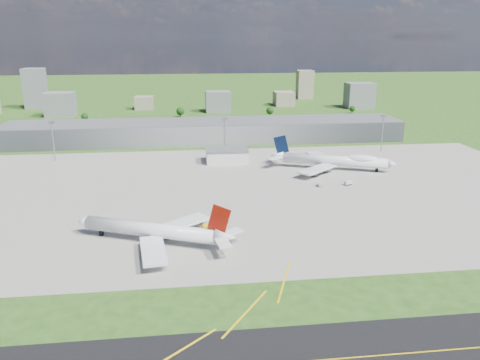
{
  "coord_description": "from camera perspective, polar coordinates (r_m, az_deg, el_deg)",
  "views": [
    {
      "loc": [
        -15.8,
        -190.05,
        77.25
      ],
      "look_at": [
        10.43,
        30.52,
        9.0
      ],
      "focal_mm": 35.0,
      "sensor_mm": 36.0,
      "label": 1
    }
  ],
  "objects": [
    {
      "name": "bldg_tall_w",
      "position": [
        576.69,
        -23.69,
        10.18
      ],
      "size": [
        22.0,
        20.0,
        44.0
      ],
      "primitive_type": "cube",
      "color": "slate",
      "rests_on": "ground"
    },
    {
      "name": "van_white_far",
      "position": [
        260.28,
        13.04,
        -0.37
      ],
      "size": [
        4.74,
        3.51,
        2.26
      ],
      "rotation": [
        0.0,
        0.0,
        0.39
      ],
      "color": "silver",
      "rests_on": "ground"
    },
    {
      "name": "bldg_c",
      "position": [
        505.69,
        -2.7,
        9.53
      ],
      "size": [
        26.0,
        20.0,
        22.0
      ],
      "primitive_type": "cube",
      "color": "slate",
      "rests_on": "ground"
    },
    {
      "name": "apron",
      "position": [
        244.03,
        -0.36,
        -1.37
      ],
      "size": [
        360.0,
        190.0,
        0.08
      ],
      "primitive_type": "cube",
      "color": "gray",
      "rests_on": "ground"
    },
    {
      "name": "ground",
      "position": [
        349.07,
        -4.03,
        4.25
      ],
      "size": [
        1400.0,
        1400.0,
        0.0
      ],
      "primitive_type": "plane",
      "color": "#294917",
      "rests_on": "ground"
    },
    {
      "name": "tree_w",
      "position": [
        470.3,
        -18.41,
        7.36
      ],
      "size": [
        6.75,
        6.75,
        8.25
      ],
      "color": "#382314",
      "rests_on": "ground"
    },
    {
      "name": "bldg_cw",
      "position": [
        536.51,
        -11.6,
        9.21
      ],
      "size": [
        20.0,
        18.0,
        14.0
      ],
      "primitive_type": "cube",
      "color": "gray",
      "rests_on": "ground"
    },
    {
      "name": "airliner_red_twin",
      "position": [
        185.76,
        -10.26,
        -6.13
      ],
      "size": [
        63.91,
        48.29,
        18.41
      ],
      "rotation": [
        0.0,
        0.0,
        2.75
      ],
      "color": "white",
      "rests_on": "ground"
    },
    {
      "name": "terminal",
      "position": [
        362.18,
        -4.18,
        5.93
      ],
      "size": [
        300.0,
        42.0,
        15.0
      ],
      "primitive_type": "cube",
      "color": "gray",
      "rests_on": "ground"
    },
    {
      "name": "tree_e",
      "position": [
        478.31,
        3.67,
        8.42
      ],
      "size": [
        7.65,
        7.65,
        9.35
      ],
      "color": "#382314",
      "rests_on": "ground"
    },
    {
      "name": "bldg_ce",
      "position": [
        556.65,
        5.36,
        9.86
      ],
      "size": [
        22.0,
        24.0,
        16.0
      ],
      "primitive_type": "cube",
      "color": "gray",
      "rests_on": "ground"
    },
    {
      "name": "tree_far_e",
      "position": [
        511.73,
        13.53,
        8.44
      ],
      "size": [
        6.3,
        6.3,
        7.7
      ],
      "color": "#382314",
      "rests_on": "ground"
    },
    {
      "name": "mast_west",
      "position": [
        322.01,
        -21.9,
        5.19
      ],
      "size": [
        3.5,
        2.0,
        25.9
      ],
      "color": "gray",
      "rests_on": "ground"
    },
    {
      "name": "bldg_w",
      "position": [
        509.74,
        -21.07,
        8.6
      ],
      "size": [
        28.0,
        22.0,
        24.0
      ],
      "primitive_type": "cube",
      "color": "slate",
      "rests_on": "ground"
    },
    {
      "name": "van_white_near",
      "position": [
        255.19,
        9.77,
        -0.52
      ],
      "size": [
        3.06,
        4.82,
        2.31
      ],
      "rotation": [
        0.0,
        0.0,
        1.31
      ],
      "color": "silver",
      "rests_on": "ground"
    },
    {
      "name": "bldg_tall_e",
      "position": [
        622.77,
        7.9,
        11.46
      ],
      "size": [
        20.0,
        18.0,
        36.0
      ],
      "primitive_type": "cube",
      "color": "gray",
      "rests_on": "ground"
    },
    {
      "name": "mast_center",
      "position": [
        311.88,
        -1.92,
        6.06
      ],
      "size": [
        3.5,
        2.0,
        25.9
      ],
      "color": "gray",
      "rests_on": "ground"
    },
    {
      "name": "tree_c",
      "position": [
        475.46,
        -7.29,
        8.31
      ],
      "size": [
        8.1,
        8.1,
        9.9
      ],
      "color": "#382314",
      "rests_on": "ground"
    },
    {
      "name": "tug_yellow",
      "position": [
        197.23,
        -4.01,
        -5.71
      ],
      "size": [
        4.4,
        3.11,
        1.95
      ],
      "rotation": [
        0.0,
        0.0,
        0.22
      ],
      "color": "#DA9F0C",
      "rests_on": "ground"
    },
    {
      "name": "mast_east",
      "position": [
        339.18,
        17.04,
        6.22
      ],
      "size": [
        3.5,
        2.0,
        25.9
      ],
      "color": "gray",
      "rests_on": "ground"
    },
    {
      "name": "ops_building",
      "position": [
        300.27,
        -1.65,
        2.95
      ],
      "size": [
        26.0,
        16.0,
        8.0
      ],
      "primitive_type": "cube",
      "color": "silver",
      "rests_on": "ground"
    },
    {
      "name": "airliner_blue_quad",
      "position": [
        288.48,
        11.42,
        2.33
      ],
      "size": [
        72.57,
        55.41,
        19.67
      ],
      "rotation": [
        0.0,
        0.0,
        -0.35
      ],
      "color": "white",
      "rests_on": "ground"
    },
    {
      "name": "bldg_e",
      "position": [
        549.99,
        14.34,
        9.96
      ],
      "size": [
        30.0,
        22.0,
        28.0
      ],
      "primitive_type": "cube",
      "color": "slate",
      "rests_on": "ground"
    }
  ]
}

